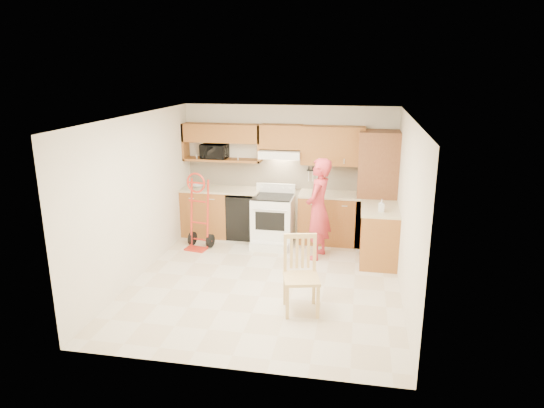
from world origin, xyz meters
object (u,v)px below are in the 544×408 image
(microwave, at_px, (214,151))
(hand_truck, at_px, (197,215))
(person, at_px, (318,209))
(range, at_px, (272,217))
(dining_chair, at_px, (301,276))

(microwave, height_order, hand_truck, microwave)
(microwave, bearing_deg, person, -21.30)
(microwave, xyz_separation_m, range, (1.21, -0.48, -1.09))
(person, height_order, dining_chair, person)
(microwave, relative_size, dining_chair, 0.48)
(person, xyz_separation_m, hand_truck, (-2.16, 0.05, -0.24))
(hand_truck, height_order, dining_chair, hand_truck)
(microwave, distance_m, person, 2.41)
(microwave, height_order, dining_chair, microwave)
(microwave, bearing_deg, range, -18.35)
(microwave, xyz_separation_m, dining_chair, (2.04, -2.90, -1.11))
(range, bearing_deg, dining_chair, -71.04)
(person, bearing_deg, dining_chair, 11.94)
(range, xyz_separation_m, person, (0.87, -0.47, 0.33))
(hand_truck, distance_m, dining_chair, 2.92)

